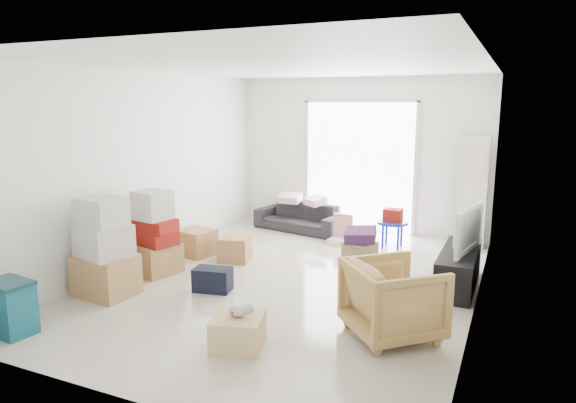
% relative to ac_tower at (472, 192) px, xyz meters
% --- Properties ---
extents(room_shell, '(4.98, 6.48, 3.18)m').
position_rel_ac_tower_xyz_m(room_shell, '(-1.95, -2.65, 0.48)').
color(room_shell, beige).
rests_on(room_shell, ground).
extents(sliding_door, '(2.10, 0.04, 2.33)m').
position_rel_ac_tower_xyz_m(sliding_door, '(-1.95, 0.33, 0.37)').
color(sliding_door, white).
rests_on(sliding_door, room_shell).
extents(ac_tower, '(0.45, 0.30, 1.75)m').
position_rel_ac_tower_xyz_m(ac_tower, '(0.00, 0.00, 0.00)').
color(ac_tower, silver).
rests_on(ac_tower, room_shell).
extents(tv_console, '(0.42, 1.41, 0.47)m').
position_rel_ac_tower_xyz_m(tv_console, '(0.05, -1.99, -0.64)').
color(tv_console, black).
rests_on(tv_console, room_shell).
extents(television, '(0.74, 1.06, 0.13)m').
position_rel_ac_tower_xyz_m(television, '(0.05, -1.99, -0.34)').
color(television, black).
rests_on(television, tv_console).
extents(sofa, '(1.72, 0.80, 0.65)m').
position_rel_ac_tower_xyz_m(sofa, '(-2.87, -0.15, -0.55)').
color(sofa, black).
rests_on(sofa, room_shell).
extents(pillow_left, '(0.36, 0.29, 0.11)m').
position_rel_ac_tower_xyz_m(pillow_left, '(-3.08, -0.13, -0.17)').
color(pillow_left, '#F6B3C6').
rests_on(pillow_left, sofa).
extents(pillow_right, '(0.42, 0.41, 0.11)m').
position_rel_ac_tower_xyz_m(pillow_right, '(-2.57, -0.18, -0.17)').
color(pillow_right, '#F6B3C6').
rests_on(pillow_right, sofa).
extents(armchair, '(1.11, 1.11, 0.84)m').
position_rel_ac_tower_xyz_m(armchair, '(-0.38, -3.71, -0.46)').
color(armchair, tan).
rests_on(armchair, room_shell).
extents(storage_bins, '(0.51, 0.38, 0.55)m').
position_rel_ac_tower_xyz_m(storage_bins, '(-3.85, -5.21, -0.60)').
color(storage_bins, '#0F5063').
rests_on(storage_bins, room_shell).
extents(box_stack_a, '(0.70, 0.62, 1.19)m').
position_rel_ac_tower_xyz_m(box_stack_a, '(-3.75, -4.01, -0.34)').
color(box_stack_a, '#AF834F').
rests_on(box_stack_a, room_shell).
extents(box_stack_b, '(0.68, 0.67, 1.12)m').
position_rel_ac_tower_xyz_m(box_stack_b, '(-3.75, -3.11, -0.39)').
color(box_stack_b, '#AF834F').
rests_on(box_stack_b, room_shell).
extents(box_stack_c, '(0.63, 0.57, 0.39)m').
position_rel_ac_tower_xyz_m(box_stack_c, '(-3.72, -2.19, -0.68)').
color(box_stack_c, '#AF834F').
rests_on(box_stack_c, room_shell).
extents(loose_box, '(0.51, 0.51, 0.35)m').
position_rel_ac_tower_xyz_m(loose_box, '(-3.04, -2.19, -0.70)').
color(loose_box, '#AF834F').
rests_on(loose_box, room_shell).
extents(duffel_bag, '(0.49, 0.35, 0.29)m').
position_rel_ac_tower_xyz_m(duffel_bag, '(-2.67, -3.38, -0.73)').
color(duffel_bag, black).
rests_on(duffel_bag, room_shell).
extents(ottoman, '(0.46, 0.46, 0.37)m').
position_rel_ac_tower_xyz_m(ottoman, '(-1.28, -1.80, -0.69)').
color(ottoman, olive).
rests_on(ottoman, room_shell).
extents(blanket, '(0.48, 0.48, 0.14)m').
position_rel_ac_tower_xyz_m(blanket, '(-1.28, -1.80, -0.43)').
color(blanket, '#452051').
rests_on(blanket, ottoman).
extents(kids_table, '(0.49, 0.49, 0.62)m').
position_rel_ac_tower_xyz_m(kids_table, '(-1.11, -0.56, -0.43)').
color(kids_table, '#141FCD').
rests_on(kids_table, room_shell).
extents(toy_walker, '(0.39, 0.35, 0.48)m').
position_rel_ac_tower_xyz_m(toy_walker, '(-1.91, -0.69, -0.74)').
color(toy_walker, silver).
rests_on(toy_walker, room_shell).
extents(wood_crate, '(0.57, 0.57, 0.31)m').
position_rel_ac_tower_xyz_m(wood_crate, '(-1.65, -4.54, -0.72)').
color(wood_crate, tan).
rests_on(wood_crate, room_shell).
extents(plush_bunny, '(0.25, 0.15, 0.12)m').
position_rel_ac_tower_xyz_m(plush_bunny, '(-1.62, -4.53, -0.51)').
color(plush_bunny, '#B2ADA8').
rests_on(plush_bunny, wood_crate).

